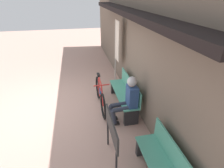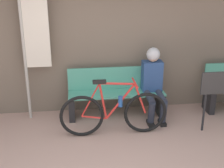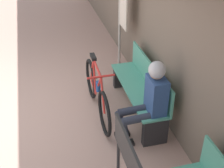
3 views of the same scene
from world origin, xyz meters
name	(u,v)px [view 2 (image 2 of 3)]	position (x,y,z in m)	size (l,w,h in m)	color
storefront_wall	(93,19)	(0.00, 2.36, 1.66)	(12.00, 0.56, 3.20)	#756656
park_bench_near	(116,94)	(0.36, 2.02, 0.40)	(1.66, 0.42, 0.85)	#51A88E
bicycle	(114,113)	(0.24, 1.35, 0.37)	(1.68, 0.40, 0.92)	black
person_seated	(153,79)	(0.99, 1.90, 0.70)	(0.34, 0.66, 1.22)	#2D3342
banner_pole	(32,40)	(-1.00, 2.09, 1.39)	(0.45, 0.05, 2.17)	#B7B2A8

